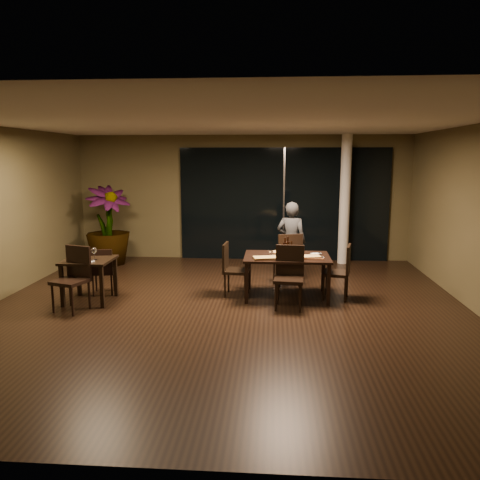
% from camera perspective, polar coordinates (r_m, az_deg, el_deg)
% --- Properties ---
extents(ground, '(8.00, 8.00, 0.00)m').
position_cam_1_polar(ground, '(7.76, -1.67, -8.50)').
color(ground, black).
rests_on(ground, ground).
extents(wall_back, '(8.00, 0.10, 3.00)m').
position_cam_1_polar(wall_back, '(11.43, 0.32, 5.18)').
color(wall_back, '#4D4529').
rests_on(wall_back, ground).
extents(wall_front, '(8.00, 0.10, 3.00)m').
position_cam_1_polar(wall_front, '(3.49, -8.49, -6.10)').
color(wall_front, '#4D4529').
rests_on(wall_front, ground).
extents(ceiling, '(8.00, 8.00, 0.04)m').
position_cam_1_polar(ceiling, '(7.38, -1.79, 14.34)').
color(ceiling, silver).
rests_on(ceiling, wall_back).
extents(window_panel, '(5.00, 0.06, 2.70)m').
position_cam_1_polar(window_panel, '(11.34, 5.36, 4.33)').
color(window_panel, black).
rests_on(window_panel, ground).
extents(column, '(0.24, 0.24, 3.00)m').
position_cam_1_polar(column, '(11.13, 12.65, 4.81)').
color(column, silver).
rests_on(column, ground).
extents(main_table, '(1.50, 1.00, 0.75)m').
position_cam_1_polar(main_table, '(8.32, 5.74, -2.45)').
color(main_table, black).
rests_on(main_table, ground).
extents(side_table, '(0.80, 0.80, 0.75)m').
position_cam_1_polar(side_table, '(8.44, -17.93, -3.06)').
color(side_table, black).
rests_on(side_table, ground).
extents(chair_main_far, '(0.59, 0.59, 1.04)m').
position_cam_1_polar(chair_main_far, '(9.07, 5.89, -2.02)').
color(chair_main_far, black).
rests_on(chair_main_far, ground).
extents(chair_main_near, '(0.52, 0.52, 1.02)m').
position_cam_1_polar(chair_main_near, '(7.81, 6.03, -4.05)').
color(chair_main_near, black).
rests_on(chair_main_near, ground).
extents(chair_main_left, '(0.48, 0.48, 0.95)m').
position_cam_1_polar(chair_main_left, '(8.42, -1.00, -3.24)').
color(chair_main_left, black).
rests_on(chair_main_left, ground).
extents(chair_main_right, '(0.54, 0.54, 0.97)m').
position_cam_1_polar(chair_main_right, '(8.38, 12.23, -3.48)').
color(chair_main_right, black).
rests_on(chair_main_right, ground).
extents(chair_side_far, '(0.47, 0.47, 0.85)m').
position_cam_1_polar(chair_side_far, '(8.82, -16.43, -3.41)').
color(chair_side_far, black).
rests_on(chair_side_far, ground).
extents(chair_side_near, '(0.61, 0.61, 1.04)m').
position_cam_1_polar(chair_side_near, '(8.09, -19.59, -4.01)').
color(chair_side_near, black).
rests_on(chair_side_near, ground).
extents(diner, '(0.61, 0.47, 1.60)m').
position_cam_1_polar(diner, '(9.46, 6.25, -0.16)').
color(diner, '#2D2F32').
rests_on(diner, ground).
extents(potted_plant, '(1.41, 1.41, 1.83)m').
position_cam_1_polar(potted_plant, '(11.25, -15.80, 1.71)').
color(potted_plant, '#1D4918').
rests_on(potted_plant, ground).
extents(pizza_board_left, '(0.54, 0.34, 0.01)m').
position_cam_1_polar(pizza_board_left, '(8.02, 3.43, -2.27)').
color(pizza_board_left, '#3F2814').
rests_on(pizza_board_left, main_table).
extents(pizza_board_right, '(0.60, 0.31, 0.01)m').
position_cam_1_polar(pizza_board_right, '(8.16, 8.06, -2.14)').
color(pizza_board_right, '#422515').
rests_on(pizza_board_right, main_table).
extents(oblong_pizza_left, '(0.51, 0.32, 0.02)m').
position_cam_1_polar(oblong_pizza_left, '(8.02, 3.43, -2.16)').
color(oblong_pizza_left, maroon).
rests_on(oblong_pizza_left, pizza_board_left).
extents(oblong_pizza_right, '(0.50, 0.30, 0.02)m').
position_cam_1_polar(oblong_pizza_right, '(8.16, 8.06, -2.03)').
color(oblong_pizza_right, maroon).
rests_on(oblong_pizza_right, pizza_board_right).
extents(round_pizza, '(0.27, 0.27, 0.01)m').
position_cam_1_polar(round_pizza, '(8.58, 4.76, -1.49)').
color(round_pizza, '#A52412').
rests_on(round_pizza, main_table).
extents(bottle_a, '(0.07, 0.07, 0.32)m').
position_cam_1_polar(bottle_a, '(8.30, 5.51, -0.80)').
color(bottle_a, black).
rests_on(bottle_a, main_table).
extents(bottle_b, '(0.06, 0.06, 0.26)m').
position_cam_1_polar(bottle_b, '(8.33, 6.30, -1.00)').
color(bottle_b, black).
rests_on(bottle_b, main_table).
extents(bottle_c, '(0.07, 0.07, 0.32)m').
position_cam_1_polar(bottle_c, '(8.39, 5.85, -0.69)').
color(bottle_c, black).
rests_on(bottle_c, main_table).
extents(tumbler_left, '(0.07, 0.07, 0.08)m').
position_cam_1_polar(tumbler_left, '(8.33, 3.81, -1.60)').
color(tumbler_left, white).
rests_on(tumbler_left, main_table).
extents(tumbler_right, '(0.07, 0.07, 0.09)m').
position_cam_1_polar(tumbler_right, '(8.37, 6.93, -1.56)').
color(tumbler_right, white).
rests_on(tumbler_right, main_table).
extents(napkin_near, '(0.19, 0.12, 0.01)m').
position_cam_1_polar(napkin_near, '(8.21, 9.53, -2.12)').
color(napkin_near, white).
rests_on(napkin_near, main_table).
extents(napkin_far, '(0.20, 0.16, 0.01)m').
position_cam_1_polar(napkin_far, '(8.52, 9.26, -1.66)').
color(napkin_far, white).
rests_on(napkin_far, main_table).
extents(wine_glass_a, '(0.09, 0.09, 0.20)m').
position_cam_1_polar(wine_glass_a, '(8.49, -18.46, -1.47)').
color(wine_glass_a, white).
rests_on(wine_glass_a, side_table).
extents(wine_glass_b, '(0.09, 0.09, 0.20)m').
position_cam_1_polar(wine_glass_b, '(8.31, -17.34, -1.64)').
color(wine_glass_b, white).
rests_on(wine_glass_b, side_table).
extents(side_napkin, '(0.20, 0.15, 0.01)m').
position_cam_1_polar(side_napkin, '(8.19, -18.03, -2.50)').
color(side_napkin, white).
rests_on(side_napkin, side_table).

